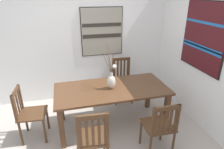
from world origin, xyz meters
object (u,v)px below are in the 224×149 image
centerpiece_vase (112,80)px  chair_1 (29,113)px  chair_2 (160,126)px  painting_on_side_wall (204,37)px  dining_table (112,93)px  chair_3 (122,79)px  chair_0 (93,138)px  painting_on_back_wall (102,32)px

centerpiece_vase → chair_1: 1.43m
chair_2 → painting_on_side_wall: (1.05, 0.70, 1.09)m
centerpiece_vase → painting_on_side_wall: size_ratio=0.64×
dining_table → chair_3: bearing=61.4°
centerpiece_vase → chair_2: bearing=-59.2°
dining_table → chair_3: 0.97m
chair_2 → chair_3: (-0.04, 1.69, 0.01)m
chair_0 → chair_1: 1.24m
painting_on_back_wall → dining_table: bearing=-94.9°
chair_2 → dining_table: bearing=120.3°
chair_3 → painting_on_side_wall: (1.08, -0.99, 1.08)m
dining_table → chair_1: (-1.37, -0.00, -0.16)m
centerpiece_vase → chair_2: 1.06m
chair_1 → painting_on_side_wall: 3.11m
dining_table → chair_1: size_ratio=2.12×
centerpiece_vase → chair_2: (0.50, -0.84, -0.41)m
dining_table → painting_on_back_wall: 1.49m
chair_0 → chair_3: chair_0 is taller
chair_2 → painting_on_side_wall: painting_on_side_wall is taller
chair_3 → painting_on_back_wall: bearing=132.2°
dining_table → painting_on_back_wall: size_ratio=1.87×
dining_table → chair_0: chair_0 is taller
centerpiece_vase → chair_3: (0.46, 0.85, -0.40)m
centerpiece_vase → chair_0: bearing=-119.1°
chair_1 → chair_3: chair_3 is taller
centerpiece_vase → painting_on_back_wall: (0.11, 1.24, 0.57)m
centerpiece_vase → chair_2: size_ratio=0.80×
chair_0 → painting_on_side_wall: (2.02, 0.71, 1.07)m
centerpiece_vase → chair_0: 1.05m
dining_table → centerpiece_vase: size_ratio=2.64×
chair_0 → chair_3: (0.94, 1.70, -0.00)m
chair_2 → chair_0: bearing=-179.1°
centerpiece_vase → painting_on_side_wall: 1.69m
dining_table → chair_0: 1.00m
chair_2 → painting_on_back_wall: size_ratio=0.88×
painting_on_back_wall → chair_2: bearing=-79.4°
chair_0 → painting_on_side_wall: 2.39m
chair_0 → painting_on_back_wall: size_ratio=0.93×
centerpiece_vase → painting_on_back_wall: bearing=85.0°
chair_1 → painting_on_side_wall: (2.91, -0.14, 1.10)m
chair_3 → painting_on_side_wall: 1.82m
chair_0 → chair_1: bearing=136.0°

